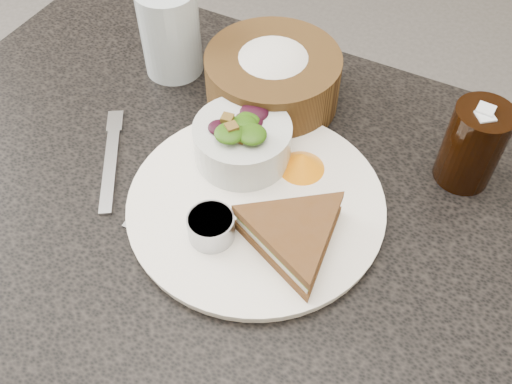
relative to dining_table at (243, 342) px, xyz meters
The scene contains 11 objects.
dining_table is the anchor object (origin of this frame).
dinner_plate 0.38m from the dining_table, 43.94° to the left, with size 0.31×0.31×0.01m, color white.
sandwich 0.42m from the dining_table, 14.83° to the right, with size 0.15×0.15×0.04m, color #4B301A, non-canonical shape.
salad_bowl 0.43m from the dining_table, 113.99° to the left, with size 0.12×0.12×0.07m, color silver, non-canonical shape.
dressing_ramekin 0.41m from the dining_table, 95.95° to the right, with size 0.05×0.05×0.03m, color #999CA3.
orange_wedge 0.41m from the dining_table, 63.78° to the left, with size 0.06×0.06×0.03m, color orange.
fork 0.42m from the dining_table, behind, with size 0.02×0.16×0.00m, color #ABAEB3.
knife 0.39m from the dining_table, behind, with size 0.01×0.20×0.00m, color #9B9C9F.
bread_basket 0.47m from the dining_table, 104.84° to the left, with size 0.19×0.19×0.11m, color #503617, non-canonical shape.
cola_glass 0.52m from the dining_table, 39.14° to the left, with size 0.07×0.07×0.12m, color black, non-canonical shape.
water_glass 0.53m from the dining_table, 137.78° to the left, with size 0.09×0.09×0.13m, color silver.
Camera 1 is at (0.21, -0.36, 1.30)m, focal length 40.00 mm.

